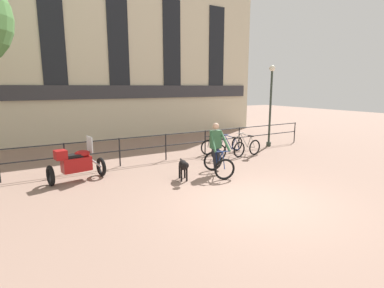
# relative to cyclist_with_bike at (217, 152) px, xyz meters

# --- Properties ---
(ground_plane) EXTENTS (60.00, 60.00, 0.00)m
(ground_plane) POSITION_rel_cyclist_with_bike_xyz_m (-0.61, -2.56, -0.76)
(ground_plane) COLOR #8E7060
(canal_railing) EXTENTS (15.05, 0.05, 1.05)m
(canal_railing) POSITION_rel_cyclist_with_bike_xyz_m (-0.61, 2.64, -0.05)
(canal_railing) COLOR black
(canal_railing) RESTS_ON ground_plane
(building_facade) EXTENTS (18.00, 0.72, 9.30)m
(building_facade) POSITION_rel_cyclist_with_bike_xyz_m (-0.61, 8.43, 3.87)
(building_facade) COLOR beige
(building_facade) RESTS_ON ground_plane
(cyclist_with_bike) EXTENTS (0.97, 1.31, 1.70)m
(cyclist_with_bike) POSITION_rel_cyclist_with_bike_xyz_m (0.00, 0.00, 0.00)
(cyclist_with_bike) COLOR black
(cyclist_with_bike) RESTS_ON ground_plane
(dog) EXTENTS (0.45, 0.94, 0.67)m
(dog) POSITION_rel_cyclist_with_bike_xyz_m (-1.32, -0.06, -0.29)
(dog) COLOR black
(dog) RESTS_ON ground_plane
(parked_motorcycle) EXTENTS (1.74, 0.86, 1.35)m
(parked_motorcycle) POSITION_rel_cyclist_with_bike_xyz_m (-4.18, 1.62, -0.20)
(parked_motorcycle) COLOR black
(parked_motorcycle) RESTS_ON ground_plane
(parked_bicycle_near_lamp) EXTENTS (0.84, 1.21, 0.86)m
(parked_bicycle_near_lamp) POSITION_rel_cyclist_with_bike_xyz_m (1.23, 1.98, -0.41)
(parked_bicycle_near_lamp) COLOR black
(parked_bicycle_near_lamp) RESTS_ON ground_plane
(parked_bicycle_mid_left) EXTENTS (0.81, 1.19, 0.86)m
(parked_bicycle_mid_left) POSITION_rel_cyclist_with_bike_xyz_m (2.11, 1.98, -0.41)
(parked_bicycle_mid_left) COLOR black
(parked_bicycle_mid_left) RESTS_ON ground_plane
(parked_bicycle_mid_right) EXTENTS (0.77, 1.17, 0.86)m
(parked_bicycle_mid_right) POSITION_rel_cyclist_with_bike_xyz_m (2.98, 1.98, -0.41)
(parked_bicycle_mid_right) COLOR black
(parked_bicycle_mid_right) RESTS_ON ground_plane
(street_lamp) EXTENTS (0.28, 0.28, 3.87)m
(street_lamp) POSITION_rel_cyclist_with_bike_xyz_m (5.01, 2.60, 1.43)
(street_lamp) COLOR #2D382D
(street_lamp) RESTS_ON ground_plane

